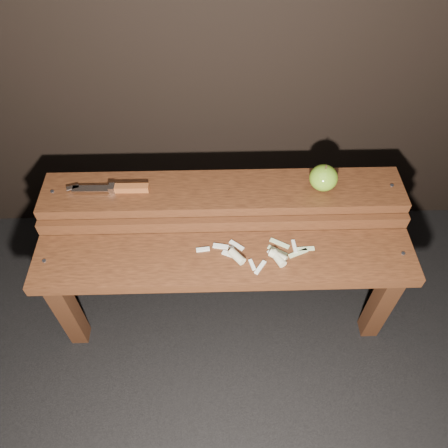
{
  "coord_description": "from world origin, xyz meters",
  "views": [
    {
      "loc": [
        -0.02,
        -0.83,
        1.53
      ],
      "look_at": [
        0.0,
        0.06,
        0.45
      ],
      "focal_mm": 35.0,
      "sensor_mm": 36.0,
      "label": 1
    }
  ],
  "objects_px": {
    "bench_rear_tier": "(223,207)",
    "apple": "(324,178)",
    "bench_front_tier": "(225,272)",
    "knife": "(121,188)"
  },
  "relations": [
    {
      "from": "bench_front_tier",
      "to": "bench_rear_tier",
      "type": "relative_size",
      "value": 1.0
    },
    {
      "from": "bench_rear_tier",
      "to": "knife",
      "type": "relative_size",
      "value": 4.43
    },
    {
      "from": "bench_front_tier",
      "to": "knife",
      "type": "height_order",
      "value": "knife"
    },
    {
      "from": "apple",
      "to": "knife",
      "type": "relative_size",
      "value": 0.35
    },
    {
      "from": "bench_rear_tier",
      "to": "apple",
      "type": "xyz_separation_m",
      "value": [
        0.33,
        0.0,
        0.13
      ]
    },
    {
      "from": "bench_rear_tier",
      "to": "apple",
      "type": "bearing_deg",
      "value": 0.76
    },
    {
      "from": "bench_front_tier",
      "to": "knife",
      "type": "bearing_deg",
      "value": 145.26
    },
    {
      "from": "bench_front_tier",
      "to": "bench_rear_tier",
      "type": "bearing_deg",
      "value": 90.0
    },
    {
      "from": "apple",
      "to": "knife",
      "type": "distance_m",
      "value": 0.66
    },
    {
      "from": "bench_rear_tier",
      "to": "apple",
      "type": "height_order",
      "value": "apple"
    }
  ]
}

